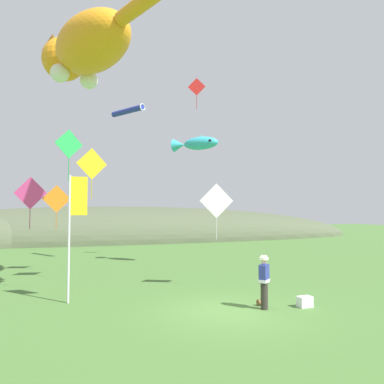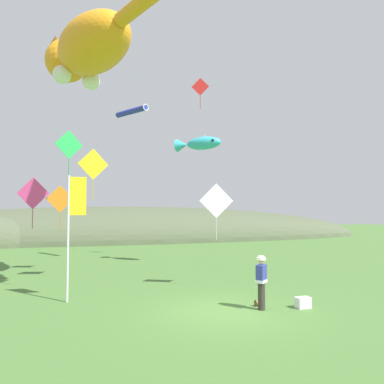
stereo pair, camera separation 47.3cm
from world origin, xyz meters
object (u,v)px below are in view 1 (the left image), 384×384
Objects in this scene: festival_banner_pole at (74,219)px; kite_fish_windsock at (196,144)px; kite_giant_cat at (85,49)px; picnic_cooler at (305,302)px; kite_diamond_white at (216,201)px; kite_diamond_gold at (92,164)px; kite_diamond_pink at (30,193)px; kite_spool at (259,302)px; festival_attendant at (264,280)px; kite_diamond_red at (197,87)px; kite_diamond_green at (69,144)px; kite_diamond_orange at (57,199)px; kite_tube_streamer at (128,111)px.

festival_banner_pole is 10.71m from kite_fish_windsock.
kite_giant_cat is at bearing 83.22° from festival_banner_pole.
picnic_cooler is at bearing -87.24° from kite_fish_windsock.
kite_diamond_gold is (-4.99, 2.93, 1.73)m from kite_diamond_white.
kite_diamond_white is 1.00× the size of kite_diamond_pink.
kite_spool is 1.53m from picnic_cooler.
picnic_cooler is 12.27m from kite_fish_windsock.
kite_diamond_red is (1.67, 11.67, 10.42)m from festival_attendant.
festival_attendant is at bearing -95.63° from kite_fish_windsock.
kite_diamond_green reaches higher than festival_attendant.
kite_diamond_red is (8.50, 1.67, 7.49)m from kite_diamond_orange.
kite_diamond_red reaches higher than festival_attendant.
kite_spool is at bearing -48.35° from kite_giant_cat.
kite_spool is 0.05× the size of festival_banner_pole.
festival_attendant is 12.46m from kite_diamond_orange.
kite_giant_cat reaches higher than kite_spool.
kite_tube_streamer is at bearing 108.36° from picnic_cooler.
kite_diamond_gold is (-6.20, -3.32, -1.86)m from kite_fish_windsock.
kite_spool is (0.07, 0.47, -0.85)m from festival_attendant.
festival_banner_pole reaches higher than picnic_cooler.
kite_spool is at bearing -98.10° from kite_diamond_red.
kite_diamond_orange is at bearing 124.32° from festival_attendant.
kite_diamond_red reaches higher than kite_diamond_pink.
kite_diamond_red reaches higher than kite_diamond_gold.
picnic_cooler is 0.21× the size of kite_diamond_white.
festival_banner_pole is at bearing -67.16° from kite_diamond_pink.
kite_fish_windsock reaches higher than festival_banner_pole.
festival_banner_pole is 2.20× the size of kite_diamond_red.
festival_banner_pole is 3.12m from kite_diamond_green.
kite_tube_streamer reaches higher than kite_spool.
festival_banner_pole is at bearing -131.53° from kite_diamond_red.
kite_diamond_green reaches higher than kite_diamond_gold.
picnic_cooler is 0.21× the size of kite_diamond_orange.
kite_fish_windsock is at bearing 92.76° from picnic_cooler.
kite_diamond_gold is at bearing -143.15° from kite_diamond_red.
picnic_cooler is at bearing -29.26° from kite_diamond_green.
kite_diamond_orange is at bearing 135.64° from kite_diamond_white.
kite_diamond_pink is (-1.83, 4.36, 1.07)m from festival_banner_pole.
festival_banner_pole is 4.37m from kite_diamond_gold.
kite_diamond_orange reaches higher than festival_banner_pole.
kite_diamond_pink is at bearing 168.54° from kite_giant_cat.
kite_giant_cat is at bearing 135.05° from picnic_cooler.
kite_fish_windsock is 1.29× the size of kite_diamond_green.
kite_fish_windsock is (-0.48, 10.00, 7.09)m from picnic_cooler.
kite_diamond_orange is at bearing 95.61° from kite_diamond_green.
kite_diamond_white is at bearing 94.03° from festival_attendant.
kite_diamond_orange is at bearing 111.38° from kite_giant_cat.
kite_diamond_white is 8.51m from kite_diamond_pink.
festival_attendant is 11.20m from kite_diamond_pink.
kite_fish_windsock is at bearing 78.95° from kite_diamond_white.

